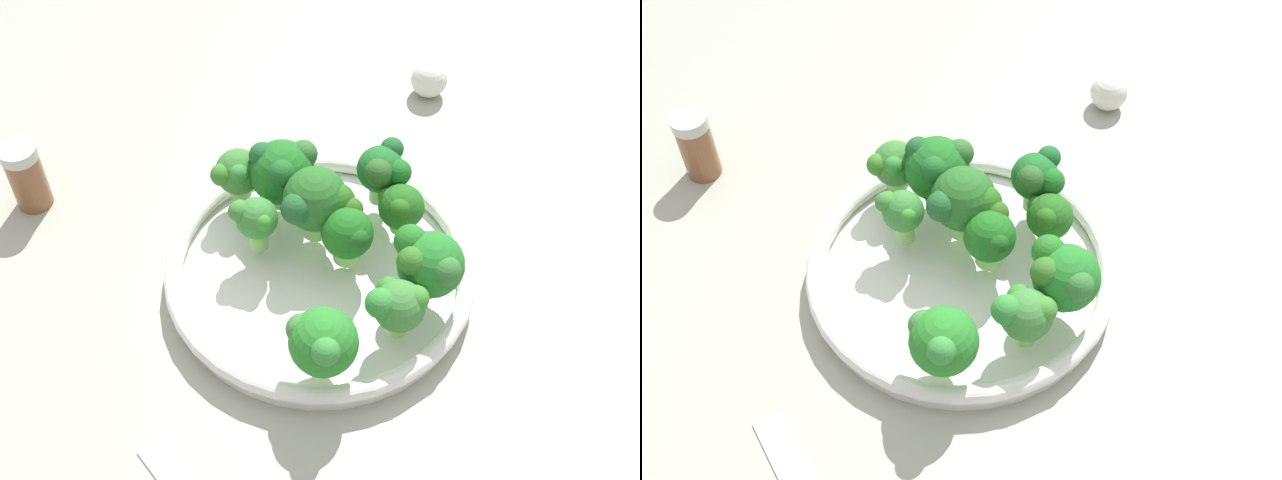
{
  "view_description": "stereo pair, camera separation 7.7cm",
  "coord_description": "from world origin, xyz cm",
  "views": [
    {
      "loc": [
        -50.41,
        -16.12,
        65.27
      ],
      "look_at": [
        -2.21,
        -3.07,
        6.13
      ],
      "focal_mm": 47.15,
      "sensor_mm": 36.0,
      "label": 1
    },
    {
      "loc": [
        -47.82,
        -23.4,
        65.27
      ],
      "look_at": [
        -2.21,
        -3.07,
        6.13
      ],
      "focal_mm": 47.15,
      "sensor_mm": 36.0,
      "label": 2
    }
  ],
  "objects": [
    {
      "name": "broccoli_floret_8",
      "position": [
        3.6,
        -9.42,
        6.25
      ],
      "size": [
        4.61,
        4.58,
        5.35
      ],
      "color": "#9BD064",
      "rests_on": "bowl"
    },
    {
      "name": "pepper_shaker",
      "position": [
        -0.39,
        28.65,
        3.97
      ],
      "size": [
        3.85,
        3.85,
        7.84
      ],
      "color": "brown",
      "rests_on": "ground_plane"
    },
    {
      "name": "broccoli_floret_1",
      "position": [
        -13.41,
        -6.27,
        6.79
      ],
      "size": [
        6.05,
        6.3,
        6.62
      ],
      "color": "#8FC770",
      "rests_on": "bowl"
    },
    {
      "name": "garlic_bulb",
      "position": [
        28.26,
        -8.11,
        2.15
      ],
      "size": [
        4.29,
        4.29,
        4.29
      ],
      "primitive_type": "sphere",
      "color": "silver",
      "rests_on": "ground_plane"
    },
    {
      "name": "broccoli_floret_9",
      "position": [
        -3.26,
        -13.3,
        7.33
      ],
      "size": [
        6.09,
        6.7,
        6.99
      ],
      "color": "#88B44F",
      "rests_on": "bowl"
    },
    {
      "name": "broccoli_floret_0",
      "position": [
        -7.97,
        -11.49,
        6.74
      ],
      "size": [
        4.68,
        5.34,
        5.98
      ],
      "color": "#9AD168",
      "rests_on": "bowl"
    },
    {
      "name": "broccoli_floret_3",
      "position": [
        4.31,
        2.47,
        7.31
      ],
      "size": [
        6.44,
        6.48,
        7.26
      ],
      "color": "#81B260",
      "rests_on": "bowl"
    },
    {
      "name": "broccoli_floret_2",
      "position": [
        -1.95,
        3.31,
        6.88
      ],
      "size": [
        4.04,
        4.57,
        5.9
      ],
      "color": "#80BC5B",
      "rests_on": "bowl"
    },
    {
      "name": "broccoli_floret_6",
      "position": [
        6.88,
        -6.93,
        7.52
      ],
      "size": [
        5.98,
        5.47,
        6.79
      ],
      "color": "#86C76A",
      "rests_on": "bowl"
    },
    {
      "name": "broccoli_floret_5",
      "position": [
        0.95,
        -1.79,
        7.68
      ],
      "size": [
        6.87,
        6.91,
        7.71
      ],
      "color": "#95CF73",
      "rests_on": "bowl"
    },
    {
      "name": "broccoli_floret_7",
      "position": [
        3.84,
        7.07,
        6.3
      ],
      "size": [
        4.89,
        4.63,
        5.5
      ],
      "color": "#8DCC69",
      "rests_on": "bowl"
    },
    {
      "name": "broccoli_floret_4",
      "position": [
        -1.11,
        -5.48,
        6.61
      ],
      "size": [
        5.49,
        4.93,
        6.0
      ],
      "color": "#8CC365",
      "rests_on": "bowl"
    },
    {
      "name": "bowl",
      "position": [
        -2.21,
        -3.07,
        1.6
      ],
      "size": [
        29.8,
        29.8,
        3.13
      ],
      "color": "white",
      "rests_on": "ground_plane"
    },
    {
      "name": "ground_plane",
      "position": [
        0.0,
        0.0,
        -1.25
      ],
      "size": [
        130.0,
        130.0,
        2.5
      ],
      "primitive_type": "cube",
      "color": "#A4A896"
    }
  ]
}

